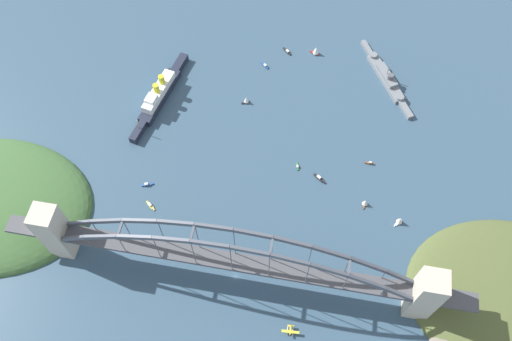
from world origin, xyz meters
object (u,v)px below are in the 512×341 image
(seaplane_taxiing_near_bridge, at_px, (290,331))
(small_boat_7, at_px, (365,202))
(ocean_liner, at_px, (160,94))
(small_boat_8, at_px, (150,205))
(small_boat_4, at_px, (246,100))
(small_boat_5, at_px, (297,166))
(small_boat_2, at_px, (316,50))
(small_boat_10, at_px, (265,65))
(small_boat_9, at_px, (147,184))
(naval_cruiser, at_px, (386,78))
(harbor_arch_bridge, at_px, (234,261))
(small_boat_1, at_px, (287,51))
(small_boat_3, at_px, (370,163))
(small_boat_6, at_px, (319,178))
(small_boat_0, at_px, (400,220))

(seaplane_taxiing_near_bridge, height_order, small_boat_7, small_boat_7)
(ocean_liner, height_order, small_boat_8, ocean_liner)
(small_boat_4, height_order, small_boat_5, small_boat_4)
(seaplane_taxiing_near_bridge, distance_m, small_boat_8, 132.89)
(small_boat_2, relative_size, small_boat_10, 1.21)
(seaplane_taxiing_near_bridge, distance_m, small_boat_9, 147.75)
(small_boat_8, relative_size, small_boat_9, 0.98)
(naval_cruiser, height_order, small_boat_4, naval_cruiser)
(harbor_arch_bridge, height_order, small_boat_1, harbor_arch_bridge)
(small_boat_3, distance_m, small_boat_8, 166.03)
(naval_cruiser, distance_m, small_boat_8, 218.48)
(small_boat_3, height_order, small_boat_10, small_boat_3)
(small_boat_5, relative_size, small_boat_8, 0.86)
(small_boat_1, xyz_separation_m, small_boat_9, (-82.59, -147.82, 0.05))
(naval_cruiser, bearing_deg, small_boat_6, -112.79)
(small_boat_0, xyz_separation_m, small_boat_8, (-177.28, -18.15, -3.07))
(small_boat_2, relative_size, small_boat_5, 1.25)
(small_boat_3, distance_m, small_boat_9, 167.31)
(seaplane_taxiing_near_bridge, xyz_separation_m, small_boat_6, (5.18, 114.70, -1.13))
(naval_cruiser, xyz_separation_m, small_boat_3, (-7.71, -84.08, -1.96))
(small_boat_1, xyz_separation_m, small_boat_4, (-24.62, -59.85, 2.57))
(small_boat_1, bearing_deg, small_boat_0, -55.09)
(small_boat_5, bearing_deg, small_boat_9, -161.88)
(small_boat_3, relative_size, small_boat_8, 0.86)
(harbor_arch_bridge, xyz_separation_m, small_boat_9, (-77.83, 57.10, -28.39))
(small_boat_2, height_order, small_boat_10, small_boat_2)
(small_boat_3, bearing_deg, small_boat_2, 117.48)
(harbor_arch_bridge, height_order, seaplane_taxiing_near_bridge, harbor_arch_bridge)
(seaplane_taxiing_near_bridge, relative_size, small_boat_1, 1.39)
(harbor_arch_bridge, distance_m, small_boat_6, 100.87)
(small_boat_5, distance_m, small_boat_7, 57.02)
(small_boat_0, relative_size, small_boat_2, 0.90)
(small_boat_7, bearing_deg, small_boat_5, 156.26)
(small_boat_6, distance_m, small_boat_7, 38.11)
(seaplane_taxiing_near_bridge, xyz_separation_m, small_boat_7, (39.90, 99.15, 1.17))
(harbor_arch_bridge, relative_size, small_boat_5, 41.77)
(small_boat_4, bearing_deg, small_boat_9, -123.39)
(small_boat_7, height_order, small_boat_9, small_boat_7)
(small_boat_5, height_order, small_boat_7, small_boat_7)
(small_boat_4, distance_m, small_boat_7, 126.56)
(small_boat_4, height_order, small_boat_9, small_boat_4)
(small_boat_2, relative_size, small_boat_8, 1.07)
(ocean_liner, distance_m, small_boat_1, 116.29)
(harbor_arch_bridge, height_order, small_boat_8, harbor_arch_bridge)
(small_boat_0, bearing_deg, small_boat_9, -179.36)
(harbor_arch_bridge, relative_size, seaplane_taxiing_near_bridge, 26.49)
(small_boat_3, distance_m, small_boat_5, 54.72)
(small_boat_9, bearing_deg, small_boat_4, 56.61)
(harbor_arch_bridge, bearing_deg, small_boat_9, 143.73)
(small_boat_3, xyz_separation_m, small_boat_7, (-1.18, -35.23, 2.29))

